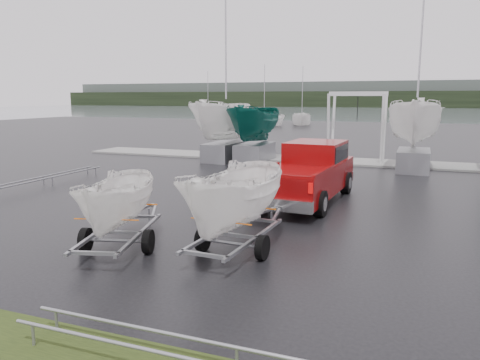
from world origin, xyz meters
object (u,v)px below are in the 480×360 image
at_px(boat_hoist, 357,117).
at_px(pickup_truck, 310,170).
at_px(trailer_hitched, 235,144).
at_px(trailer_parked, 116,158).

bearing_deg(boat_hoist, pickup_truck, -91.47).
bearing_deg(boat_hoist, trailer_hitched, -92.04).
height_order(pickup_truck, boat_hoist, boat_hoist).
distance_m(pickup_truck, trailer_hitched, 6.91).
bearing_deg(trailer_parked, trailer_hitched, 0.90).
bearing_deg(trailer_parked, boat_hoist, 63.75).
relative_size(trailer_hitched, trailer_parked, 1.17).
relative_size(pickup_truck, trailer_parked, 1.52).
height_order(pickup_truck, trailer_hitched, trailer_hitched).
bearing_deg(trailer_hitched, boat_hoist, 90.91).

